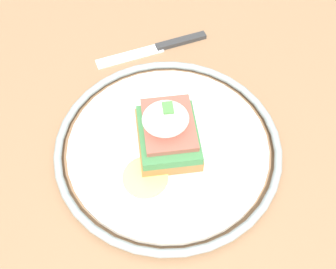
# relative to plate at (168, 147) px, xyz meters

# --- Properties ---
(dining_table) EXTENTS (1.14, 0.77, 0.76)m
(dining_table) POSITION_rel_plate_xyz_m (-0.01, -0.04, -0.12)
(dining_table) COLOR #846042
(dining_table) RESTS_ON ground_plane
(plate) EXTENTS (0.28, 0.28, 0.02)m
(plate) POSITION_rel_plate_xyz_m (0.00, 0.00, 0.00)
(plate) COLOR silver
(plate) RESTS_ON dining_table
(sandwich) EXTENTS (0.12, 0.10, 0.07)m
(sandwich) POSITION_rel_plate_xyz_m (-0.00, 0.00, 0.03)
(sandwich) COLOR olive
(sandwich) RESTS_ON plate
(knife) EXTENTS (0.05, 0.17, 0.01)m
(knife) POSITION_rel_plate_xyz_m (0.18, -0.01, -0.01)
(knife) COLOR #2D2D2D
(knife) RESTS_ON dining_table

